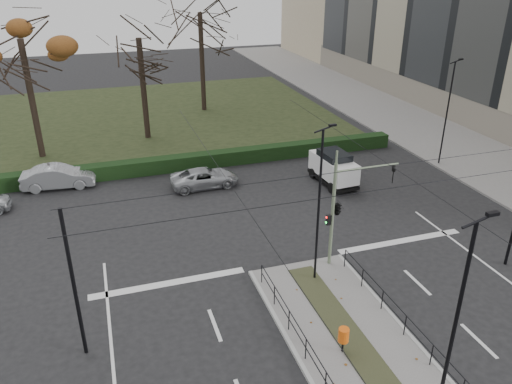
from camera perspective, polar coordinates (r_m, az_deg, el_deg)
ground at (r=20.53m, az=10.01°, el=-15.55°), size 140.00×140.00×0.00m
median_island at (r=18.93m, az=13.69°, el=-19.91°), size 4.40×15.00×0.14m
sidewalk_east at (r=45.94m, az=17.58°, el=7.19°), size 8.00×90.00×0.14m
park at (r=47.43m, az=-14.99°, el=8.02°), size 38.00×26.00×0.10m
hedge at (r=34.60m, az=-13.40°, el=2.72°), size 38.00×1.00×1.00m
median_railing at (r=18.25m, az=14.15°, el=-18.08°), size 4.14×13.24×0.92m
catenary at (r=19.73m, az=8.60°, el=-5.10°), size 20.00×34.00×6.00m
traffic_light at (r=22.87m, az=9.46°, el=-1.64°), size 3.46×1.99×5.08m
litter_bin at (r=19.06m, az=9.98°, el=-15.84°), size 0.40×0.40×1.02m
streetlamp_median_near at (r=14.90m, az=21.57°, el=-15.28°), size 0.64×0.13×7.62m
streetlamp_median_far at (r=21.26m, az=7.23°, el=-1.53°), size 0.60×0.12×7.20m
streetlamp_sidewalk at (r=36.62m, az=21.01°, el=8.49°), size 0.61×0.12×7.26m
parked_car_second at (r=34.03m, az=-21.65°, el=1.63°), size 4.57×1.89×1.47m
parked_car_fourth at (r=31.99m, az=-5.89°, el=1.63°), size 4.38×2.12×1.20m
white_van at (r=32.48m, az=8.85°, el=2.84°), size 2.05×4.01×2.16m
rust_tree at (r=38.17m, az=-25.35°, el=15.53°), size 6.85×6.85×10.99m
bare_tree_center at (r=47.57m, az=-6.39°, el=18.95°), size 8.07×8.07×11.79m
bare_tree_near at (r=40.17m, az=-13.19°, el=15.94°), size 5.11×5.11×10.39m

